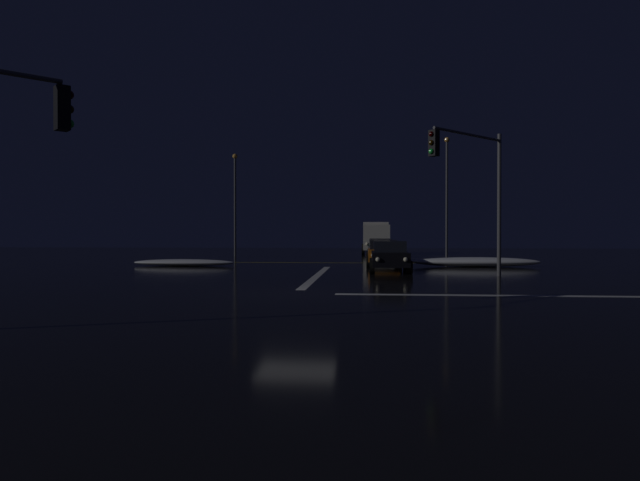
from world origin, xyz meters
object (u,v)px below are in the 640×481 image
object	(u,v)px
sedan_orange	(383,253)
traffic_signal_ne	(474,174)
streetlamp_right_far	(447,189)
sedan_green	(380,248)
streetlamp_left_far	(235,197)
sedan_black	(390,256)
sedan_gray	(381,250)
box_truck	(376,236)

from	to	relation	value
sedan_orange	traffic_signal_ne	world-z (taller)	traffic_signal_ne
streetlamp_right_far	sedan_green	bearing A→B (deg)	-171.95
streetlamp_left_far	sedan_green	bearing A→B (deg)	-3.66
streetlamp_right_far	streetlamp_left_far	size ratio (longest dim) A/B	1.13
sedan_black	sedan_gray	xyz separation A→B (m)	(-0.14, 11.71, 0.00)
sedan_black	sedan_orange	world-z (taller)	same
sedan_black	streetlamp_left_far	world-z (taller)	streetlamp_left_far
sedan_orange	sedan_gray	bearing A→B (deg)	89.83
traffic_signal_ne	sedan_black	bearing A→B (deg)	131.30
sedan_gray	box_truck	bearing A→B (deg)	90.37
sedan_gray	sedan_green	size ratio (longest dim) A/B	1.00
streetlamp_left_far	traffic_signal_ne	bearing A→B (deg)	-54.91
sedan_gray	sedan_green	xyz separation A→B (m)	(0.09, 6.20, 0.00)
sedan_orange	sedan_green	size ratio (longest dim) A/B	1.00
sedan_gray	streetlamp_right_far	distance (m)	10.28
sedan_black	sedan_gray	bearing A→B (deg)	90.70
sedan_black	streetlamp_left_far	distance (m)	22.88
box_truck	sedan_black	bearing A→B (deg)	-89.48
traffic_signal_ne	streetlamp_right_far	size ratio (longest dim) A/B	0.65
sedan_gray	streetlamp_right_far	world-z (taller)	streetlamp_right_far
sedan_gray	streetlamp_left_far	bearing A→B (deg)	150.39
sedan_green	box_truck	xyz separation A→B (m)	(-0.18, 7.80, 0.91)
sedan_black	sedan_green	xyz separation A→B (m)	(-0.05, 17.91, 0.00)
streetlamp_left_far	streetlamp_right_far	bearing A→B (deg)	-0.00
sedan_orange	box_truck	world-z (taller)	box_truck
sedan_orange	streetlamp_right_far	size ratio (longest dim) A/B	0.43
sedan_gray	box_truck	distance (m)	14.03
sedan_green	traffic_signal_ne	world-z (taller)	traffic_signal_ne
sedan_black	sedan_gray	distance (m)	11.71
sedan_orange	sedan_black	bearing A→B (deg)	-88.21
sedan_black	box_truck	size ratio (longest dim) A/B	0.52
sedan_orange	sedan_green	distance (m)	12.69
sedan_green	streetlamp_left_far	world-z (taller)	streetlamp_left_far
box_truck	streetlamp_right_far	size ratio (longest dim) A/B	0.83
sedan_green	traffic_signal_ne	size ratio (longest dim) A/B	0.67
sedan_green	streetlamp_left_far	xyz separation A→B (m)	(-12.40, 0.79, 4.32)
sedan_orange	box_truck	size ratio (longest dim) A/B	0.52
streetlamp_left_far	sedan_gray	bearing A→B (deg)	-29.61
traffic_signal_ne	streetlamp_left_far	bearing A→B (deg)	125.09
box_truck	traffic_signal_ne	distance (m)	29.98
sedan_black	sedan_orange	distance (m)	5.22
sedan_green	traffic_signal_ne	xyz separation A→B (m)	(3.49, -21.82, 3.70)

